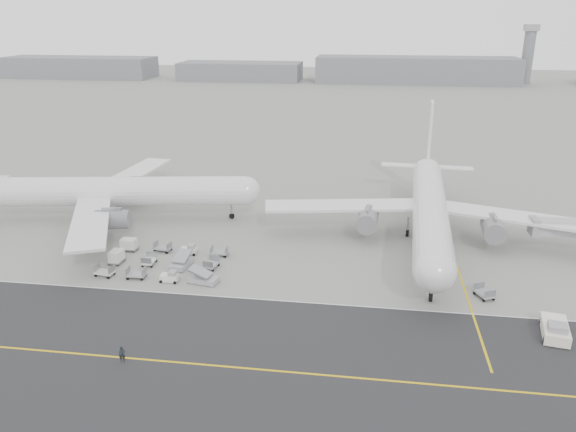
# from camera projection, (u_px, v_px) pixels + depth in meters

# --- Properties ---
(ground) EXTENTS (700.00, 700.00, 0.00)m
(ground) POSITION_uv_depth(u_px,v_px,m) (250.00, 291.00, 78.90)
(ground) COLOR gray
(ground) RESTS_ON ground
(taxiway) EXTENTS (220.00, 59.00, 0.03)m
(taxiway) POSITION_uv_depth(u_px,v_px,m) (261.00, 370.00, 61.49)
(taxiway) COLOR #2B2B2E
(taxiway) RESTS_ON ground
(horizon_buildings) EXTENTS (520.00, 28.00, 28.00)m
(horizon_buildings) POSITION_uv_depth(u_px,v_px,m) (397.00, 82.00, 316.84)
(horizon_buildings) COLOR slate
(horizon_buildings) RESTS_ON ground
(control_tower) EXTENTS (7.00, 7.00, 31.25)m
(control_tower) POSITION_uv_depth(u_px,v_px,m) (528.00, 53.00, 306.57)
(control_tower) COLOR slate
(control_tower) RESTS_ON ground
(airliner_a) EXTENTS (55.23, 54.23, 19.16)m
(airliner_a) POSITION_uv_depth(u_px,v_px,m) (112.00, 191.00, 104.59)
(airliner_a) COLOR silver
(airliner_a) RESTS_ON ground
(airliner_b) EXTENTS (57.19, 57.98, 19.99)m
(airliner_b) POSITION_uv_depth(u_px,v_px,m) (430.00, 207.00, 95.36)
(airliner_b) COLOR silver
(airliner_b) RESTS_ON ground
(pushback_tug) EXTENTS (3.89, 8.07, 2.27)m
(pushback_tug) POSITION_uv_depth(u_px,v_px,m) (555.00, 329.00, 67.59)
(pushback_tug) COLOR white
(pushback_tug) RESTS_ON ground
(gse_cluster) EXTENTS (24.92, 19.68, 2.13)m
(gse_cluster) POSITION_uv_depth(u_px,v_px,m) (165.00, 265.00, 86.96)
(gse_cluster) COLOR #9A9A9F
(gse_cluster) RESTS_ON ground
(stray_dolly) EXTENTS (2.76, 3.30, 1.75)m
(stray_dolly) POSITION_uv_depth(u_px,v_px,m) (484.00, 297.00, 77.13)
(stray_dolly) COLOR silver
(stray_dolly) RESTS_ON ground
(ground_crew_a) EXTENTS (0.83, 0.67, 1.96)m
(ground_crew_a) POSITION_uv_depth(u_px,v_px,m) (122.00, 354.00, 62.56)
(ground_crew_a) COLOR black
(ground_crew_a) RESTS_ON ground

